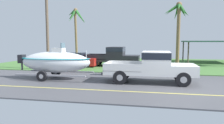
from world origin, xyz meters
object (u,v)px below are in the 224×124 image
at_px(pickup_truck_towing, 155,65).
at_px(palm_tree_near_right, 76,20).
at_px(boat_on_trailer, 55,62).
at_px(palm_tree_mid, 178,18).
at_px(carport_awning, 216,42).
at_px(utility_pole, 47,16).
at_px(parked_pickup_background, 116,56).
at_px(parked_sedan_near, 73,60).

xyz_separation_m(pickup_truck_towing, palm_tree_near_right, (-10.22, 14.00, 4.24)).
bearing_deg(boat_on_trailer, palm_tree_mid, 49.88).
distance_m(carport_awning, utility_pole, 18.19).
bearing_deg(boat_on_trailer, parked_pickup_background, 69.93).
relative_size(carport_awning, utility_pole, 0.79).
bearing_deg(pickup_truck_towing, boat_on_trailer, -180.00).
relative_size(pickup_truck_towing, parked_sedan_near, 1.20).
bearing_deg(carport_awning, parked_pickup_background, -152.91).
distance_m(parked_pickup_background, palm_tree_mid, 7.81).
bearing_deg(utility_pole, boat_on_trailer, -56.49).
bearing_deg(palm_tree_mid, parked_sedan_near, -159.19).
distance_m(parked_sedan_near, carport_awning, 15.87).
relative_size(parked_sedan_near, palm_tree_mid, 0.70).
bearing_deg(carport_awning, pickup_truck_towing, -117.92).
relative_size(parked_sedan_near, utility_pole, 0.52).
xyz_separation_m(parked_sedan_near, palm_tree_mid, (10.12, 3.85, 4.24)).
height_order(pickup_truck_towing, parked_pickup_background, parked_pickup_background).
relative_size(boat_on_trailer, palm_tree_mid, 0.90).
bearing_deg(palm_tree_near_right, boat_on_trailer, -74.81).
height_order(pickup_truck_towing, parked_sedan_near, pickup_truck_towing).
relative_size(palm_tree_mid, utility_pole, 0.74).
relative_size(palm_tree_near_right, palm_tree_mid, 1.04).
height_order(parked_pickup_background, utility_pole, utility_pole).
height_order(carport_awning, palm_tree_near_right, palm_tree_near_right).
xyz_separation_m(carport_awning, palm_tree_near_right, (-16.97, 1.26, 2.88)).
bearing_deg(palm_tree_near_right, parked_pickup_background, -45.55).
xyz_separation_m(pickup_truck_towing, parked_pickup_background, (-3.73, 7.38, 0.02)).
relative_size(parked_sedan_near, carport_awning, 0.66).
bearing_deg(pickup_truck_towing, palm_tree_near_right, 126.14).
bearing_deg(utility_pole, palm_tree_mid, 30.22).
xyz_separation_m(boat_on_trailer, parked_sedan_near, (-1.35, 6.56, -0.46)).
relative_size(pickup_truck_towing, palm_tree_near_right, 0.81).
distance_m(parked_sedan_near, utility_pole, 4.92).
xyz_separation_m(pickup_truck_towing, utility_pole, (-8.95, 3.82, 3.55)).
height_order(boat_on_trailer, palm_tree_near_right, palm_tree_near_right).
bearing_deg(pickup_truck_towing, palm_tree_mid, 77.27).
distance_m(pickup_truck_towing, parked_sedan_near, 10.18).
distance_m(palm_tree_mid, utility_pole, 13.09).
height_order(pickup_truck_towing, boat_on_trailer, boat_on_trailer).
xyz_separation_m(parked_pickup_background, carport_awning, (10.48, 5.36, 1.34)).
distance_m(palm_tree_near_right, palm_tree_mid, 13.08).
xyz_separation_m(parked_sedan_near, carport_awning, (14.52, 6.17, 1.73)).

